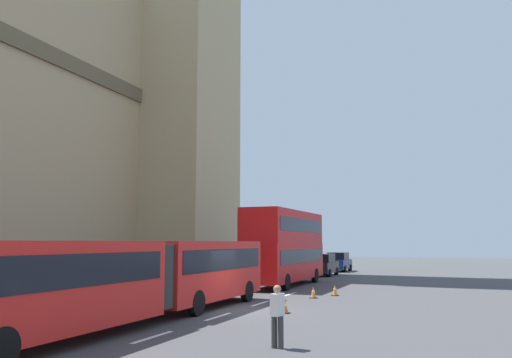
# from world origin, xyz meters

# --- Properties ---
(ground_plane) EXTENTS (160.00, 160.00, 0.00)m
(ground_plane) POSITION_xyz_m (0.00, 0.00, 0.00)
(ground_plane) COLOR #424244
(lane_centre_marking) EXTENTS (25.20, 0.16, 0.01)m
(lane_centre_marking) POSITION_xyz_m (-4.41, 0.00, 0.01)
(lane_centre_marking) COLOR silver
(lane_centre_marking) RESTS_ON ground_plane
(articulated_bus) EXTENTS (17.81, 2.54, 2.90)m
(articulated_bus) POSITION_xyz_m (-4.40, 1.99, 1.75)
(articulated_bus) COLOR red
(articulated_bus) RESTS_ON ground_plane
(double_decker_bus) EXTENTS (10.57, 2.54, 4.90)m
(double_decker_bus) POSITION_xyz_m (12.46, 2.00, 2.71)
(double_decker_bus) COLOR red
(double_decker_bus) RESTS_ON ground_plane
(sedan_lead) EXTENTS (4.40, 1.86, 1.85)m
(sedan_lead) POSITION_xyz_m (23.31, 2.09, 0.91)
(sedan_lead) COLOR black
(sedan_lead) RESTS_ON ground_plane
(sedan_trailing) EXTENTS (4.40, 1.86, 1.85)m
(sedan_trailing) POSITION_xyz_m (30.13, 2.21, 0.91)
(sedan_trailing) COLOR navy
(sedan_trailing) RESTS_ON ground_plane
(traffic_cone_west) EXTENTS (0.36, 0.36, 0.58)m
(traffic_cone_west) POSITION_xyz_m (-0.27, -2.11, 0.28)
(traffic_cone_west) COLOR black
(traffic_cone_west) RESTS_ON ground_plane
(traffic_cone_middle) EXTENTS (0.36, 0.36, 0.58)m
(traffic_cone_middle) POSITION_xyz_m (5.69, -1.71, 0.28)
(traffic_cone_middle) COLOR black
(traffic_cone_middle) RESTS_ON ground_plane
(traffic_cone_east) EXTENTS (0.36, 0.36, 0.58)m
(traffic_cone_east) POSITION_xyz_m (7.33, -2.47, 0.28)
(traffic_cone_east) COLOR black
(traffic_cone_east) RESTS_ON ground_plane
(pedestrian_near_cones) EXTENTS (0.44, 0.36, 1.69)m
(pedestrian_near_cones) POSITION_xyz_m (-6.91, -4.06, 0.91)
(pedestrian_near_cones) COLOR #333333
(pedestrian_near_cones) RESTS_ON ground_plane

